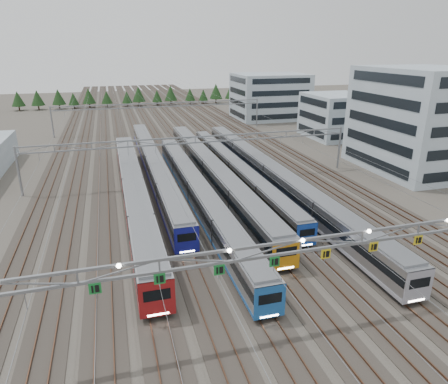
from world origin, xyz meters
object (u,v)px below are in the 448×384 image
object	(u,v)px
train_c	(197,192)
train_e	(236,170)
train_f	(271,175)
depot_bldg_mid	(336,116)
depot_bldg_north	(270,96)
train_a	(134,190)
gantry_near	(301,249)
gantry_far	(161,108)
gantry_mid	(195,145)
depot_bldg_south	(421,120)
train_b	(154,165)
train_d	(211,170)

from	to	relation	value
train_c	train_e	bearing A→B (deg)	46.95
train_f	depot_bldg_mid	world-z (taller)	depot_bldg_mid
train_c	depot_bldg_north	distance (m)	79.31
train_a	gantry_near	xyz separation A→B (m)	(11.20, -31.75, 4.81)
gantry_far	depot_bldg_north	distance (m)	38.97
gantry_mid	depot_bldg_south	distance (m)	42.21
gantry_far	depot_bldg_north	bearing A→B (deg)	18.55
gantry_mid	depot_bldg_mid	size ratio (longest dim) A/B	3.52
train_b	gantry_mid	xyz separation A→B (m)	(6.75, -4.82, 4.28)
train_a	train_c	size ratio (longest dim) A/B	1.01
train_f	train_c	bearing A→B (deg)	-161.88
train_e	gantry_far	size ratio (longest dim) A/B	0.96
gantry_mid	depot_bldg_north	world-z (taller)	depot_bldg_north
depot_bldg_north	depot_bldg_south	bearing A→B (deg)	-85.44
gantry_far	train_d	bearing A→B (deg)	-87.25
train_a	depot_bldg_south	bearing A→B (deg)	4.30
train_f	gantry_far	xyz separation A→B (m)	(-11.25, 51.96, 4.23)
train_c	train_d	bearing A→B (deg)	64.58
train_d	gantry_far	distance (m)	47.15
train_a	gantry_near	bearing A→B (deg)	-70.56
gantry_far	depot_bldg_south	xyz separation A→B (m)	(41.87, -49.37, 3.00)
train_d	train_e	size ratio (longest dim) A/B	1.15
train_a	train_b	xyz separation A→B (m)	(4.50, 13.19, -0.18)
train_a	depot_bldg_south	xyz separation A→B (m)	(53.12, 4.00, 7.11)
train_e	depot_bldg_south	distance (m)	36.00
train_b	gantry_near	distance (m)	45.71
train_d	depot_bldg_south	size ratio (longest dim) A/B	2.82
depot_bldg_south	depot_bldg_north	bearing A→B (deg)	94.56
depot_bldg_mid	train_a	bearing A→B (deg)	-147.78
train_a	gantry_mid	xyz separation A→B (m)	(11.25, 8.37, 4.11)
train_d	depot_bldg_mid	bearing A→B (deg)	34.26
train_d	depot_bldg_south	xyz separation A→B (m)	(39.62, -2.46, 7.14)
train_e	gantry_far	bearing A→B (deg)	98.22
train_d	depot_bldg_mid	distance (m)	48.74
train_b	depot_bldg_mid	size ratio (longest dim) A/B	3.93
gantry_mid	depot_bldg_south	size ratio (longest dim) A/B	2.56
train_d	gantry_mid	bearing A→B (deg)	139.63
train_a	train_f	world-z (taller)	train_a
gantry_near	depot_bldg_north	distance (m)	104.29
train_d	gantry_near	world-z (taller)	gantry_near
train_a	gantry_far	world-z (taller)	gantry_far
depot_bldg_south	depot_bldg_north	world-z (taller)	depot_bldg_south
train_d	train_e	world-z (taller)	train_d
train_b	train_c	size ratio (longest dim) A/B	1.11
train_d	depot_bldg_north	distance (m)	68.88
train_a	train_e	bearing A→B (deg)	20.21
train_a	train_b	world-z (taller)	train_a
train_e	gantry_near	bearing A→B (deg)	-100.04
train_e	depot_bldg_mid	xyz separation A→B (m)	(35.70, 27.21, 3.55)
depot_bldg_mid	depot_bldg_north	size ratio (longest dim) A/B	0.73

